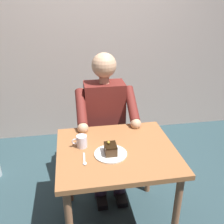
# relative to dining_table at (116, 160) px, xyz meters

# --- Properties ---
(ground_plane) EXTENTS (14.00, 14.00, 0.00)m
(ground_plane) POSITION_rel_dining_table_xyz_m (0.00, 0.00, -0.61)
(ground_plane) COLOR #2B444A
(cafe_rear_panel) EXTENTS (6.40, 0.12, 3.00)m
(cafe_rear_panel) POSITION_rel_dining_table_xyz_m (0.00, -1.64, 0.89)
(cafe_rear_panel) COLOR #BEAA9E
(cafe_rear_panel) RESTS_ON ground
(dining_table) EXTENTS (0.85, 0.74, 0.71)m
(dining_table) POSITION_rel_dining_table_xyz_m (0.00, 0.00, 0.00)
(dining_table) COLOR #9A6238
(dining_table) RESTS_ON ground
(chair) EXTENTS (0.42, 0.42, 0.90)m
(chair) POSITION_rel_dining_table_xyz_m (0.00, -0.70, -0.12)
(chair) COLOR #9F573F
(chair) RESTS_ON ground
(seated_person) EXTENTS (0.53, 0.58, 1.28)m
(seated_person) POSITION_rel_dining_table_xyz_m (0.00, -0.53, 0.06)
(seated_person) COLOR maroon
(seated_person) RESTS_ON ground
(dessert_plate) EXTENTS (0.23, 0.23, 0.01)m
(dessert_plate) POSITION_rel_dining_table_xyz_m (0.05, 0.06, 0.10)
(dessert_plate) COLOR white
(dessert_plate) RESTS_ON dining_table
(cake_slice) EXTENTS (0.08, 0.11, 0.09)m
(cake_slice) POSITION_rel_dining_table_xyz_m (0.05, 0.06, 0.14)
(cake_slice) COLOR #4F3822
(cake_slice) RESTS_ON dessert_plate
(coffee_cup) EXTENTS (0.11, 0.08, 0.09)m
(coffee_cup) POSITION_rel_dining_table_xyz_m (0.24, -0.07, 0.15)
(coffee_cup) COLOR white
(coffee_cup) RESTS_ON dining_table
(dessert_spoon) EXTENTS (0.03, 0.14, 0.01)m
(dessert_spoon) POSITION_rel_dining_table_xyz_m (0.24, 0.11, 0.10)
(dessert_spoon) COLOR silver
(dessert_spoon) RESTS_ON dining_table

